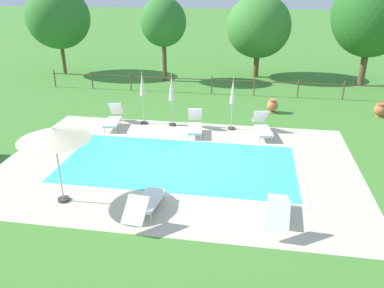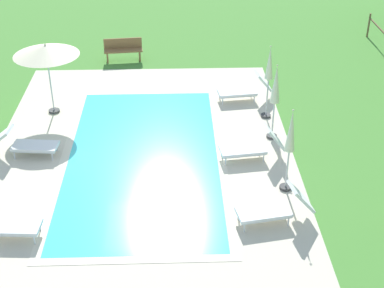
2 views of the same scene
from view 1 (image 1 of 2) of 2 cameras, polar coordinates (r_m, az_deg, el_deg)
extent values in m
plane|color=#478433|center=(14.10, -2.04, -2.92)|extent=(160.00, 160.00, 0.00)
cube|color=beige|center=(14.10, -2.04, -2.91)|extent=(12.88, 8.74, 0.01)
cube|color=#42CCD6|center=(14.10, -2.04, -2.91)|extent=(8.42, 4.28, 0.01)
cube|color=beige|center=(16.12, -0.49, 0.61)|extent=(8.90, 0.24, 0.01)
cube|color=beige|center=(12.15, -4.13, -7.54)|extent=(8.90, 0.24, 0.01)
cube|color=beige|center=(13.98, 15.70, -4.05)|extent=(0.24, 4.28, 0.01)
cube|color=beige|center=(15.47, -17.99, -1.61)|extent=(0.24, 4.28, 0.01)
cube|color=white|center=(16.53, 0.43, 2.34)|extent=(0.77, 1.37, 0.07)
cube|color=white|center=(17.27, 0.48, 4.45)|extent=(0.67, 0.65, 0.71)
cube|color=silver|center=(16.55, 0.43, 2.16)|extent=(0.74, 1.34, 0.04)
cylinder|color=silver|center=(16.07, 1.30, 1.05)|extent=(0.04, 0.04, 0.28)
cylinder|color=silver|center=(16.08, -0.52, 1.06)|extent=(0.04, 0.04, 0.28)
cylinder|color=silver|center=(17.10, 1.31, 2.45)|extent=(0.04, 0.04, 0.28)
cylinder|color=silver|center=(17.11, -0.40, 2.46)|extent=(0.04, 0.04, 0.28)
cube|color=white|center=(11.22, 12.57, -9.12)|extent=(0.68, 1.33, 0.07)
cube|color=white|center=(10.27, 12.63, -10.33)|extent=(0.63, 0.63, 0.68)
cube|color=silver|center=(11.25, 12.55, -9.36)|extent=(0.64, 1.31, 0.04)
cylinder|color=silver|center=(11.78, 11.30, -8.32)|extent=(0.04, 0.04, 0.28)
cylinder|color=silver|center=(11.79, 13.80, -8.52)|extent=(0.04, 0.04, 0.28)
cylinder|color=silver|center=(10.85, 11.07, -11.32)|extent=(0.04, 0.04, 0.28)
cylinder|color=silver|center=(10.86, 13.80, -11.55)|extent=(0.04, 0.04, 0.28)
cube|color=white|center=(16.54, 10.56, 1.95)|extent=(0.82, 1.39, 0.07)
cube|color=white|center=(17.28, 10.07, 4.05)|extent=(0.70, 0.70, 0.68)
cube|color=silver|center=(16.56, 10.55, 1.77)|extent=(0.79, 1.36, 0.04)
cylinder|color=silver|center=(16.16, 11.77, 0.65)|extent=(0.04, 0.04, 0.28)
cylinder|color=silver|center=(16.05, 9.99, 0.64)|extent=(0.04, 0.04, 0.28)
cylinder|color=silver|center=(17.16, 11.01, 2.08)|extent=(0.04, 0.04, 0.28)
cylinder|color=silver|center=(17.06, 9.33, 2.07)|extent=(0.04, 0.04, 0.28)
cube|color=white|center=(17.67, -11.72, 3.26)|extent=(0.75, 1.36, 0.07)
cube|color=white|center=(18.41, -11.15, 5.18)|extent=(0.67, 0.66, 0.69)
cube|color=silver|center=(17.69, -11.71, 3.09)|extent=(0.72, 1.33, 0.04)
cylinder|color=silver|center=(17.17, -11.26, 2.07)|extent=(0.04, 0.04, 0.28)
cylinder|color=silver|center=(17.30, -12.91, 2.09)|extent=(0.04, 0.04, 0.28)
cylinder|color=silver|center=(18.18, -10.50, 3.34)|extent=(0.04, 0.04, 0.28)
cylinder|color=silver|center=(18.30, -12.06, 3.34)|extent=(0.04, 0.04, 0.28)
cube|color=white|center=(11.35, -6.38, -8.24)|extent=(0.73, 1.35, 0.07)
cube|color=white|center=(10.45, -8.38, -9.70)|extent=(0.67, 0.76, 0.58)
cube|color=silver|center=(11.38, -6.37, -8.48)|extent=(0.69, 1.32, 0.04)
cylinder|color=silver|center=(11.96, -6.55, -7.45)|extent=(0.04, 0.04, 0.28)
cylinder|color=silver|center=(11.80, -4.22, -7.81)|extent=(0.04, 0.04, 0.28)
cylinder|color=silver|center=(11.10, -8.62, -10.24)|extent=(0.04, 0.04, 0.28)
cylinder|color=silver|center=(10.93, -6.12, -10.68)|extent=(0.04, 0.04, 0.28)
cylinder|color=#383838|center=(12.47, -18.49, -7.79)|extent=(0.36, 0.36, 0.08)
cylinder|color=#B2B5B7|center=(11.95, -19.16, -3.14)|extent=(0.04, 0.04, 2.33)
cone|color=beige|center=(11.56, -19.82, 1.39)|extent=(2.07, 2.07, 0.34)
sphere|color=beige|center=(11.49, -19.94, 2.22)|extent=(0.06, 0.06, 0.06)
cylinder|color=#383838|center=(17.78, -2.92, 2.91)|extent=(0.32, 0.32, 0.08)
cylinder|color=#B2B5B7|center=(17.59, -2.96, 4.65)|extent=(0.04, 0.04, 1.22)
cone|color=beige|center=(17.25, -3.04, 8.35)|extent=(0.29, 0.29, 1.14)
sphere|color=beige|center=(17.11, -3.08, 10.25)|extent=(0.05, 0.05, 0.05)
cylinder|color=#383838|center=(17.39, 5.85, 2.34)|extent=(0.32, 0.32, 0.08)
cylinder|color=#B2B5B7|center=(17.20, 5.93, 4.08)|extent=(0.04, 0.04, 1.20)
cone|color=beige|center=(16.86, 6.09, 7.82)|extent=(0.26, 0.26, 1.12)
sphere|color=beige|center=(16.71, 6.18, 9.74)|extent=(0.05, 0.05, 0.05)
cylinder|color=#383838|center=(18.12, -7.10, 3.15)|extent=(0.32, 0.32, 0.08)
cylinder|color=#B2B5B7|center=(17.91, -7.20, 5.08)|extent=(0.04, 0.04, 1.37)
cone|color=beige|center=(17.57, -7.40, 8.81)|extent=(0.26, 0.26, 1.04)
sphere|color=beige|center=(17.45, -7.49, 10.52)|extent=(0.05, 0.05, 0.05)
cylinder|color=#C67547|center=(19.92, 11.77, 4.71)|extent=(0.30, 0.30, 0.08)
ellipsoid|color=#C67547|center=(19.82, 11.85, 5.62)|extent=(0.55, 0.55, 0.58)
cylinder|color=#C67547|center=(19.74, 11.92, 6.43)|extent=(0.41, 0.41, 0.06)
cylinder|color=#B7663D|center=(21.00, 26.00, 3.75)|extent=(0.33, 0.33, 0.08)
ellipsoid|color=#B7663D|center=(20.90, 26.15, 4.60)|extent=(0.60, 0.60, 0.58)
cylinder|color=#B7663D|center=(20.82, 26.29, 5.35)|extent=(0.45, 0.45, 0.06)
cylinder|color=brown|center=(25.65, -19.70, 9.11)|extent=(0.08, 0.08, 1.05)
cylinder|color=brown|center=(24.58, -14.60, 9.14)|extent=(0.08, 0.08, 1.05)
cylinder|color=brown|center=(23.71, -9.08, 9.10)|extent=(0.08, 0.08, 1.05)
cylinder|color=brown|center=(23.07, -3.20, 8.96)|extent=(0.08, 0.08, 1.05)
cylinder|color=brown|center=(22.68, 2.94, 8.71)|extent=(0.08, 0.08, 1.05)
cylinder|color=brown|center=(22.55, 9.21, 8.36)|extent=(0.08, 0.08, 1.05)
cylinder|color=brown|center=(22.69, 15.47, 7.91)|extent=(0.08, 0.08, 1.05)
cylinder|color=brown|center=(23.09, 21.56, 7.38)|extent=(0.08, 0.08, 1.05)
cube|color=brown|center=(22.60, 2.96, 9.51)|extent=(19.63, 0.05, 0.05)
cylinder|color=brown|center=(29.03, -18.53, 12.04)|extent=(0.25, 0.25, 2.28)
ellipsoid|color=#33752D|center=(28.69, -19.24, 17.29)|extent=(4.24, 4.24, 4.12)
cylinder|color=brown|center=(26.64, 24.06, 10.50)|extent=(0.39, 0.39, 2.45)
ellipsoid|color=#286623|center=(26.23, 25.24, 17.26)|extent=(4.72, 4.72, 5.23)
cylinder|color=brown|center=(27.09, 9.50, 11.68)|extent=(0.36, 0.36, 1.82)
ellipsoid|color=#3D7F33|center=(26.72, 9.86, 16.80)|extent=(4.21, 4.21, 4.07)
cylinder|color=brown|center=(25.68, -4.10, 12.18)|extent=(0.28, 0.28, 2.60)
ellipsoid|color=#33752D|center=(25.32, -4.26, 17.59)|extent=(2.88, 2.88, 3.03)
camera|label=2|loc=(17.80, 55.24, 22.54)|focal=53.53mm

